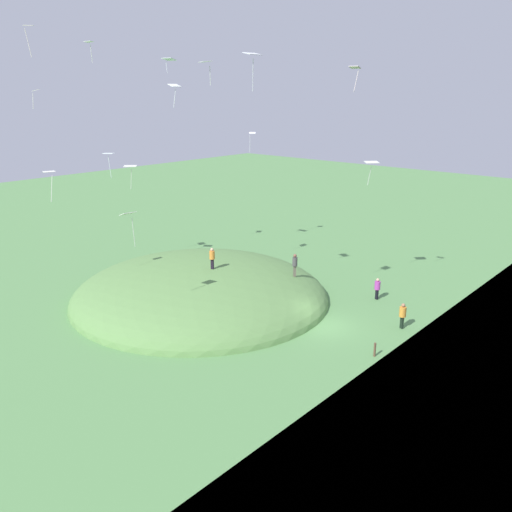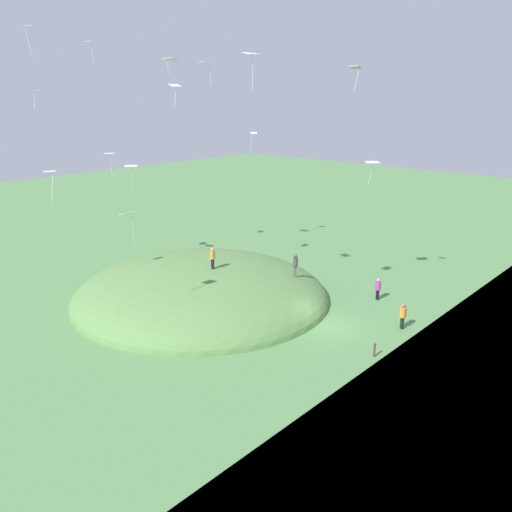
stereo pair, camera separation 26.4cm
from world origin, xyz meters
name	(u,v)px [view 2 (the right image)]	position (x,y,z in m)	size (l,w,h in m)	color
ground_plane	(324,326)	(0.00, 0.00, 0.00)	(160.00, 160.00, 0.00)	#55874C
grass_hill	(201,297)	(10.50, 2.02, 0.00)	(20.46, 20.17, 5.73)	#5A8648
person_walking_path	(212,256)	(8.84, 2.22, 3.87)	(0.52, 0.52, 1.66)	black
person_watching_kites	(378,287)	(-0.23, -6.99, 1.09)	(0.59, 0.59, 1.75)	black
person_near_shore	(295,262)	(4.61, -2.57, 3.11)	(0.55, 0.55, 1.83)	#595346
person_on_hilltop	(403,313)	(-4.25, -3.26, 1.16)	(0.64, 0.64, 1.86)	black
kite_0	(29,30)	(15.62, 11.20, 19.49)	(0.71, 0.73, 1.89)	silver
kite_1	(91,43)	(20.62, 3.78, 19.43)	(0.89, 0.95, 1.63)	silver
kite_2	(252,56)	(2.77, 4.39, 17.70)	(0.78, 1.04, 2.16)	white
kite_3	(355,69)	(0.26, -2.80, 17.13)	(0.73, 0.53, 1.60)	silver
kite_4	(50,174)	(14.65, 11.39, 10.48)	(0.73, 0.88, 2.01)	white
kite_5	(175,87)	(13.23, 1.49, 16.12)	(0.60, 0.89, 1.72)	white
kite_6	(253,135)	(16.83, -11.22, 11.68)	(0.77, 0.75, 1.97)	white
kite_7	(37,91)	(21.93, 8.00, 15.80)	(1.04, 0.92, 1.49)	white
kite_8	(170,60)	(17.08, -1.34, 18.30)	(1.16, 0.87, 1.18)	white
kite_9	(206,63)	(7.90, 3.24, 17.56)	(1.18, 1.04, 1.53)	silver
kite_10	(129,216)	(7.15, 10.59, 8.62)	(0.67, 0.91, 2.26)	white
kite_11	(131,167)	(15.53, 4.31, 10.17)	(1.17, 1.18, 1.85)	silver
kite_12	(110,155)	(20.85, 2.64, 10.58)	(1.10, 1.01, 2.12)	white
kite_13	(372,163)	(1.78, -8.43, 10.43)	(1.26, 1.29, 1.87)	silver
mooring_post	(374,350)	(-4.91, 1.65, 0.46)	(0.14, 0.14, 0.91)	brown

